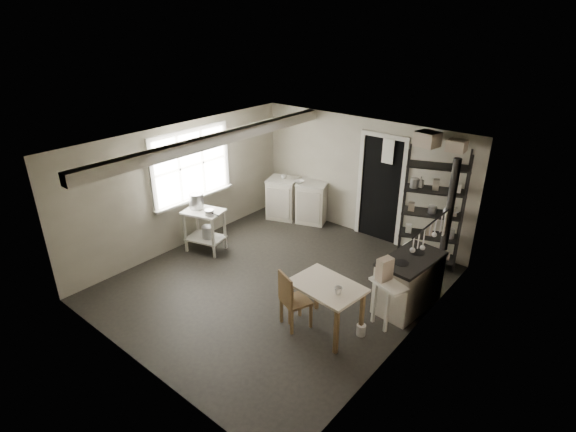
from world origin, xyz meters
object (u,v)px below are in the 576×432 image
Objects in this scene: prep_table at (205,230)px; chair at (296,296)px; stove at (409,281)px; shelf_rack at (432,214)px; flour_sack at (411,255)px; stockpot at (196,201)px; work_table at (326,306)px; base_cabinets at (297,199)px.

chair is (2.66, -0.65, 0.08)m from prep_table.
shelf_rack is at bearing 108.63° from stove.
stove is 1.18m from flour_sack.
stockpot is 0.29× the size of work_table.
stove is at bearing 11.68° from prep_table.
chair is 2.56m from flour_sack.
stove reaches higher than prep_table.
chair is (-0.38, -0.18, 0.10)m from work_table.
base_cabinets is 3.70m from work_table.
stockpot is at bearing -126.57° from base_cabinets.
work_table is at bearing -8.76° from prep_table.
prep_table is 2.21m from base_cabinets.
stove is (0.32, -1.39, -0.51)m from shelf_rack.
shelf_rack reaches higher than chair.
prep_table is 0.92× the size of chair.
base_cabinets is at bearing 78.48° from prep_table.
base_cabinets is 3.59m from chair.
prep_table is at bearing -162.61° from stove.
chair is at bearing -153.86° from work_table.
work_table is (-0.62, -1.23, -0.06)m from stove.
stove reaches higher than flour_sack.
prep_table is 4.01m from shelf_rack.
shelf_rack is at bearing 83.36° from work_table.
work_table is at bearing -94.21° from flour_sack.
base_cabinets is at bearing 158.20° from shelf_rack.
base_cabinets is 1.52× the size of chair.
flour_sack is (0.17, 2.30, -0.14)m from work_table.
work_table is 1.11× the size of chair.
stockpot is 3.95m from stove.
base_cabinets is at bearing 173.22° from flour_sack.
shelf_rack is 1.96× the size of stove.
base_cabinets is 3.51m from stove.
prep_table reaches higher than work_table.
chair is 1.76× the size of flour_sack.
stove is at bearing 11.11° from stockpot.
stockpot reaches higher than prep_table.
stockpot reaches higher than flour_sack.
chair is at bearing -102.38° from flour_sack.
flour_sack is (-0.45, 1.08, -0.20)m from stove.
flour_sack is (0.55, 2.49, -0.24)m from chair.
shelf_rack is 0.79m from flour_sack.
stockpot is 0.32× the size of chair.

